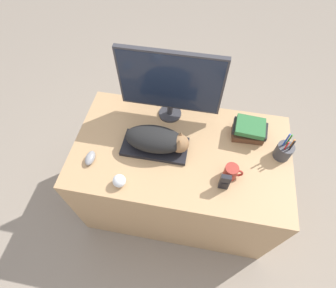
{
  "coord_description": "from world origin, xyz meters",
  "views": [
    {
      "loc": [
        0.07,
        -0.48,
        2.08
      ],
      "look_at": [
        -0.08,
        0.36,
        0.81
      ],
      "focal_mm": 28.0,
      "sensor_mm": 36.0,
      "label": 1
    }
  ],
  "objects_px": {
    "coffee_mug": "(231,172)",
    "baseball": "(119,181)",
    "book_stack": "(249,130)",
    "keyboard": "(155,147)",
    "pen_cup": "(284,151)",
    "phone": "(225,182)",
    "cat": "(158,140)",
    "computer_mouse": "(90,158)",
    "monitor": "(170,84)"
  },
  "relations": [
    {
      "from": "phone",
      "to": "book_stack",
      "type": "distance_m",
      "value": 0.4
    },
    {
      "from": "keyboard",
      "to": "pen_cup",
      "type": "relative_size",
      "value": 1.94
    },
    {
      "from": "cat",
      "to": "pen_cup",
      "type": "bearing_deg",
      "value": 6.2
    },
    {
      "from": "computer_mouse",
      "to": "book_stack",
      "type": "relative_size",
      "value": 0.45
    },
    {
      "from": "monitor",
      "to": "pen_cup",
      "type": "xyz_separation_m",
      "value": [
        0.7,
        -0.19,
        -0.22
      ]
    },
    {
      "from": "computer_mouse",
      "to": "book_stack",
      "type": "height_order",
      "value": "book_stack"
    },
    {
      "from": "cat",
      "to": "book_stack",
      "type": "distance_m",
      "value": 0.56
    },
    {
      "from": "pen_cup",
      "to": "book_stack",
      "type": "xyz_separation_m",
      "value": [
        -0.2,
        0.11,
        0.0
      ]
    },
    {
      "from": "pen_cup",
      "to": "monitor",
      "type": "bearing_deg",
      "value": 164.54
    },
    {
      "from": "cat",
      "to": "book_stack",
      "type": "bearing_deg",
      "value": 20.15
    },
    {
      "from": "baseball",
      "to": "monitor",
      "type": "bearing_deg",
      "value": 71.29
    },
    {
      "from": "keyboard",
      "to": "book_stack",
      "type": "distance_m",
      "value": 0.58
    },
    {
      "from": "baseball",
      "to": "book_stack",
      "type": "xyz_separation_m",
      "value": [
        0.69,
        0.46,
        0.02
      ]
    },
    {
      "from": "book_stack",
      "to": "phone",
      "type": "bearing_deg",
      "value": -108.54
    },
    {
      "from": "keyboard",
      "to": "phone",
      "type": "height_order",
      "value": "phone"
    },
    {
      "from": "keyboard",
      "to": "book_stack",
      "type": "height_order",
      "value": "book_stack"
    },
    {
      "from": "computer_mouse",
      "to": "coffee_mug",
      "type": "bearing_deg",
      "value": 2.97
    },
    {
      "from": "coffee_mug",
      "to": "book_stack",
      "type": "relative_size",
      "value": 0.49
    },
    {
      "from": "monitor",
      "to": "phone",
      "type": "xyz_separation_m",
      "value": [
        0.38,
        -0.46,
        -0.21
      ]
    },
    {
      "from": "keyboard",
      "to": "phone",
      "type": "relative_size",
      "value": 3.19
    },
    {
      "from": "pen_cup",
      "to": "phone",
      "type": "relative_size",
      "value": 1.64
    },
    {
      "from": "cat",
      "to": "coffee_mug",
      "type": "relative_size",
      "value": 3.53
    },
    {
      "from": "monitor",
      "to": "pen_cup",
      "type": "height_order",
      "value": "monitor"
    },
    {
      "from": "computer_mouse",
      "to": "coffee_mug",
      "type": "relative_size",
      "value": 0.91
    },
    {
      "from": "phone",
      "to": "cat",
      "type": "bearing_deg",
      "value": 155.03
    },
    {
      "from": "cat",
      "to": "phone",
      "type": "height_order",
      "value": "cat"
    },
    {
      "from": "keyboard",
      "to": "phone",
      "type": "xyz_separation_m",
      "value": [
        0.42,
        -0.19,
        0.05
      ]
    },
    {
      "from": "monitor",
      "to": "book_stack",
      "type": "height_order",
      "value": "monitor"
    },
    {
      "from": "pen_cup",
      "to": "phone",
      "type": "distance_m",
      "value": 0.42
    },
    {
      "from": "cat",
      "to": "computer_mouse",
      "type": "height_order",
      "value": "cat"
    },
    {
      "from": "computer_mouse",
      "to": "phone",
      "type": "xyz_separation_m",
      "value": [
        0.77,
        -0.03,
        0.04
      ]
    },
    {
      "from": "keyboard",
      "to": "coffee_mug",
      "type": "xyz_separation_m",
      "value": [
        0.46,
        -0.11,
        0.03
      ]
    },
    {
      "from": "cat",
      "to": "pen_cup",
      "type": "height_order",
      "value": "pen_cup"
    },
    {
      "from": "coffee_mug",
      "to": "book_stack",
      "type": "distance_m",
      "value": 0.32
    },
    {
      "from": "coffee_mug",
      "to": "pen_cup",
      "type": "relative_size",
      "value": 0.53
    },
    {
      "from": "baseball",
      "to": "cat",
      "type": "bearing_deg",
      "value": 58.8
    },
    {
      "from": "monitor",
      "to": "book_stack",
      "type": "distance_m",
      "value": 0.56
    },
    {
      "from": "keyboard",
      "to": "phone",
      "type": "bearing_deg",
      "value": -23.82
    },
    {
      "from": "baseball",
      "to": "book_stack",
      "type": "relative_size",
      "value": 0.34
    },
    {
      "from": "computer_mouse",
      "to": "book_stack",
      "type": "distance_m",
      "value": 0.96
    },
    {
      "from": "monitor",
      "to": "phone",
      "type": "height_order",
      "value": "monitor"
    },
    {
      "from": "computer_mouse",
      "to": "pen_cup",
      "type": "relative_size",
      "value": 0.48
    },
    {
      "from": "cat",
      "to": "coffee_mug",
      "type": "distance_m",
      "value": 0.45
    },
    {
      "from": "book_stack",
      "to": "coffee_mug",
      "type": "bearing_deg",
      "value": -106.89
    },
    {
      "from": "cat",
      "to": "keyboard",
      "type": "bearing_deg",
      "value": 180.0
    },
    {
      "from": "computer_mouse",
      "to": "phone",
      "type": "relative_size",
      "value": 0.78
    },
    {
      "from": "cat",
      "to": "baseball",
      "type": "xyz_separation_m",
      "value": [
        -0.16,
        -0.27,
        -0.05
      ]
    },
    {
      "from": "pen_cup",
      "to": "baseball",
      "type": "bearing_deg",
      "value": -158.58
    },
    {
      "from": "pen_cup",
      "to": "book_stack",
      "type": "relative_size",
      "value": 0.94
    },
    {
      "from": "coffee_mug",
      "to": "baseball",
      "type": "distance_m",
      "value": 0.62
    }
  ]
}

